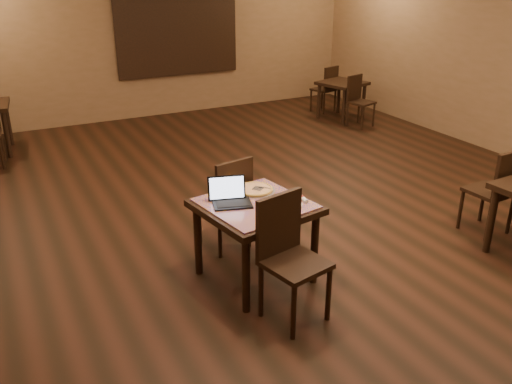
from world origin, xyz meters
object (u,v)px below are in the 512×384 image
laptop (230,196)px  other_table_c_chair_far (497,187)px  tiled_table (255,213)px  other_table_a (342,88)px  pizza_pan (255,190)px  chair_main_far (229,199)px  other_table_a_chair_far (327,86)px  chair_main_near (288,251)px  other_table_a_chair_near (358,98)px

laptop → other_table_c_chair_far: bearing=6.5°
tiled_table → other_table_a: size_ratio=1.16×
laptop → pizza_pan: bearing=39.2°
tiled_table → other_table_c_chair_far: bearing=-17.8°
tiled_table → chair_main_far: (0.02, 0.62, -0.11)m
chair_main_far → other_table_a_chair_far: bearing=-145.4°
chair_main_near → other_table_c_chair_far: 2.69m
other_table_a_chair_near → other_table_c_chair_far: bearing=-123.6°
chair_main_far → other_table_a_chair_near: bearing=-153.4°
tiled_table → laptop: bearing=143.0°
chair_main_near → pizza_pan: (0.14, 0.85, 0.18)m
tiled_table → other_table_a: bearing=37.2°
laptop → other_table_a_chair_near: 5.50m
laptop → other_table_a: (4.16, 4.13, -0.25)m
other_table_a → tiled_table: bearing=-149.2°
laptop → other_table_a_chair_far: (4.19, 4.65, -0.32)m
other_table_a → other_table_c_chair_far: size_ratio=0.94×
chair_main_far → laptop: (-0.22, -0.51, 0.27)m
pizza_pan → other_table_a: (3.84, 3.99, -0.19)m
tiled_table → other_table_c_chair_far: 2.68m
laptop → other_table_a_chair_near: laptop is taller
chair_main_near → other_table_a_chair_near: bearing=35.0°
other_table_c_chair_far → chair_main_near: bearing=1.5°
other_table_a_chair_far → other_table_c_chair_far: other_table_c_chair_far is taller
pizza_pan → chair_main_near: bearing=-99.3°
tiled_table → chair_main_far: chair_main_far is taller
other_table_a_chair_far → tiled_table: bearing=33.9°
pizza_pan → other_table_a: 5.54m
pizza_pan → other_table_c_chair_far: other_table_c_chair_far is taller
tiled_table → laptop: (-0.20, 0.10, 0.16)m
laptop → pizza_pan: size_ratio=1.02×
tiled_table → other_table_c_chair_far: size_ratio=1.10×
chair_main_near → other_table_c_chair_far: size_ratio=1.08×
other_table_a_chair_far → other_table_a: bearing=71.5°
tiled_table → pizza_pan: bearing=53.7°
tiled_table → chair_main_near: size_ratio=1.01×
chair_main_near → chair_main_far: (0.04, 1.23, -0.04)m
tiled_table → other_table_a: tiled_table is taller
laptop → other_table_a_chair_near: size_ratio=0.43×
laptop → other_table_c_chair_far: 2.91m
laptop → other_table_a_chair_near: bearing=57.1°
tiled_table → pizza_pan: size_ratio=2.81×
other_table_a_chair_near → chair_main_near: bearing=-148.7°
chair_main_far → other_table_a_chair_far: size_ratio=1.10×
laptop → other_table_c_chair_far: size_ratio=0.40×
other_table_a_chair_near → laptop: bearing=-155.1°
chair_main_far → chair_main_near: bearing=76.7°
tiled_table → other_table_a_chair_far: 6.21m
chair_main_far → other_table_a: bearing=-149.1°
other_table_a_chair_far → laptop: bearing=31.9°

